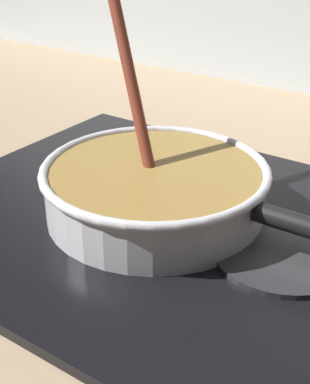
% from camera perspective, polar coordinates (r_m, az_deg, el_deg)
% --- Properties ---
extents(ground, '(2.40, 1.60, 0.04)m').
position_cam_1_polar(ground, '(0.55, -9.47, -13.79)').
color(ground, '#9E8466').
extents(hob_plate, '(0.56, 0.48, 0.01)m').
position_cam_1_polar(hob_plate, '(0.66, -0.00, -2.67)').
color(hob_plate, black).
rests_on(hob_plate, ground).
extents(burner_ring, '(0.18, 0.18, 0.01)m').
position_cam_1_polar(burner_ring, '(0.66, -0.00, -1.92)').
color(burner_ring, '#592D0C').
rests_on(burner_ring, hob_plate).
extents(spare_burner, '(0.14, 0.14, 0.01)m').
position_cam_1_polar(spare_burner, '(0.60, 12.90, -6.29)').
color(spare_burner, '#262628').
rests_on(spare_burner, hob_plate).
extents(cooking_pan, '(0.42, 0.27, 0.30)m').
position_cam_1_polar(cooking_pan, '(0.64, 0.13, 0.42)').
color(cooking_pan, silver).
rests_on(cooking_pan, hob_plate).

